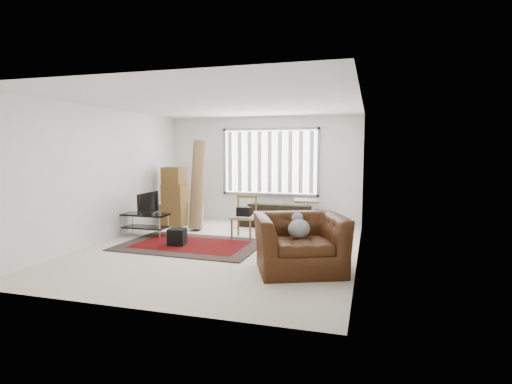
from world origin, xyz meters
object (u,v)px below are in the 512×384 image
at_px(moving_boxes, 175,198).
at_px(sofa, 282,211).
at_px(side_chair, 244,215).
at_px(tv_stand, 145,220).
at_px(armchair, 300,239).

height_order(moving_boxes, sofa, moving_boxes).
bearing_deg(side_chair, tv_stand, -167.45).
bearing_deg(armchair, moving_boxes, 119.65).
height_order(side_chair, armchair, armchair).
relative_size(sofa, side_chair, 2.23).
bearing_deg(tv_stand, sofa, 36.39).
xyz_separation_m(tv_stand, armchair, (3.61, -1.52, 0.14)).
relative_size(tv_stand, sofa, 0.50).
bearing_deg(armchair, sofa, 84.84).
distance_m(moving_boxes, armchair, 4.63).
bearing_deg(moving_boxes, sofa, 12.00).
height_order(tv_stand, moving_boxes, moving_boxes).
bearing_deg(tv_stand, armchair, -22.87).
bearing_deg(armchair, side_chair, 105.99).
xyz_separation_m(sofa, armchair, (1.03, -3.43, 0.11)).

